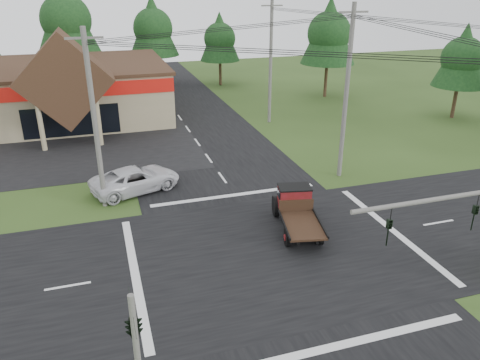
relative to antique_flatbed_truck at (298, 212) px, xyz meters
name	(u,v)px	position (x,y,z in m)	size (l,w,h in m)	color
ground	(274,251)	(-1.98, -1.66, -1.11)	(120.00, 120.00, 0.00)	#2A4117
road_ns	(274,251)	(-1.98, -1.66, -1.10)	(12.00, 120.00, 0.02)	black
road_ew	(274,251)	(-1.98, -1.66, -1.09)	(120.00, 12.00, 0.02)	black
parking_apron	(20,156)	(-15.98, 17.34, -1.09)	(28.00, 14.00, 0.02)	black
cvs_building	(8,93)	(-17.69, 27.91, 1.67)	(30.40, 18.20, 9.19)	#9B8F69
traffic_signal_corner	(133,316)	(-9.48, -8.99, 2.42)	(0.53, 2.48, 4.40)	#595651
utility_pole_nw	(95,120)	(-9.98, 6.34, 4.28)	(2.00, 0.30, 10.50)	#595651
utility_pole_ne	(346,93)	(6.02, 6.34, 4.78)	(2.00, 0.30, 11.50)	#595651
utility_pole_n	(271,62)	(6.02, 20.34, 4.63)	(2.00, 0.30, 11.20)	#595651
tree_row_c	(65,17)	(-11.98, 39.34, 7.61)	(7.28, 7.28, 13.13)	#332316
tree_row_d	(153,26)	(-1.98, 40.34, 6.27)	(6.16, 6.16, 11.11)	#332316
tree_row_e	(220,37)	(6.02, 38.34, 4.93)	(5.04, 5.04, 9.09)	#332316
tree_side_ne	(329,31)	(16.02, 28.34, 6.27)	(6.16, 6.16, 11.11)	#332316
tree_side_e_near	(463,56)	(24.02, 16.34, 4.93)	(5.04, 5.04, 9.09)	#332316
antique_flatbed_truck	(298,212)	(0.00, 0.00, 0.00)	(2.02, 5.29, 2.21)	#51120B
white_pickup	(136,179)	(-7.92, 7.98, -0.31)	(2.66, 5.76, 1.60)	silver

